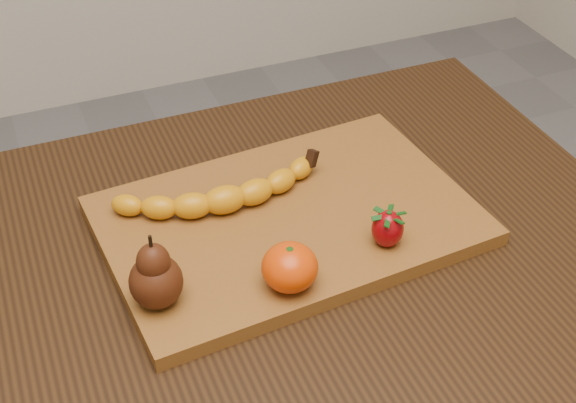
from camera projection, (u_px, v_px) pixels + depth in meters
name	position (u px, v px, depth m)	size (l,w,h in m)	color
table	(250.00, 320.00, 1.01)	(1.00, 0.70, 0.76)	black
cutting_board	(288.00, 220.00, 1.00)	(0.45, 0.30, 0.02)	brown
banana	(225.00, 200.00, 0.99)	(0.23, 0.06, 0.04)	orange
pear	(154.00, 270.00, 0.85)	(0.06, 0.06, 0.09)	#3F1A0A
mandarin	(290.00, 267.00, 0.88)	(0.06, 0.06, 0.05)	#D43A02
strawberry	(388.00, 228.00, 0.94)	(0.04, 0.04, 0.05)	#820308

